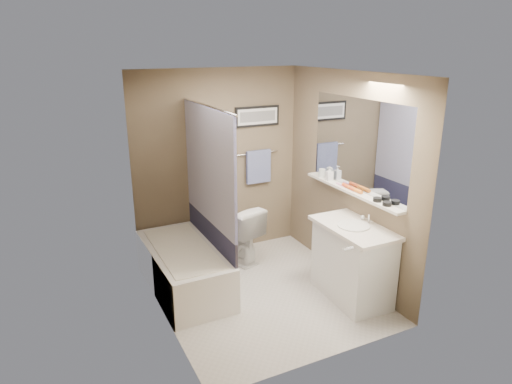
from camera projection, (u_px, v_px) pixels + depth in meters
name	position (u px, v px, depth m)	size (l,w,h in m)	color
ground	(262.00, 293.00, 5.13)	(2.50, 2.50, 0.00)	beige
ceiling	(263.00, 75.00, 4.39)	(2.20, 2.50, 0.04)	white
wall_back	(219.00, 165.00, 5.81)	(2.20, 0.04, 2.40)	brown
wall_front	(331.00, 233.00, 3.71)	(2.20, 0.04, 2.40)	brown
wall_left	(160.00, 207.00, 4.30)	(0.04, 2.50, 2.40)	brown
wall_right	(346.00, 179.00, 5.21)	(0.04, 2.50, 2.40)	brown
tile_surround	(148.00, 210.00, 4.79)	(0.02, 1.55, 2.00)	tan
curtain_rod	(207.00, 106.00, 4.75)	(0.02, 0.02, 1.55)	silver
curtain_upper	(209.00, 166.00, 4.95)	(0.03, 1.45, 1.28)	silver
curtain_lower	(211.00, 236.00, 5.21)	(0.03, 1.45, 0.36)	#292A4C
mirror	(358.00, 145.00, 4.95)	(0.02, 1.60, 1.00)	silver
shelf	(351.00, 191.00, 5.09)	(0.12, 1.60, 0.03)	silver
towel_bar	(258.00, 153.00, 5.99)	(0.02, 0.02, 0.60)	silver
towel	(258.00, 167.00, 6.03)	(0.34, 0.05, 0.44)	#91A0D3
art_frame	(257.00, 116.00, 5.86)	(0.62, 0.03, 0.26)	black
art_mat	(258.00, 116.00, 5.85)	(0.56, 0.00, 0.20)	white
art_image	(258.00, 116.00, 5.84)	(0.50, 0.00, 0.13)	#595959
door	(382.00, 244.00, 3.99)	(0.80, 0.02, 2.00)	silver
door_handle	(348.00, 249.00, 3.89)	(0.02, 0.02, 0.10)	silver
bathtub	(184.00, 269.00, 5.14)	(0.70, 1.50, 0.50)	white
tub_rim	(183.00, 249.00, 5.06)	(0.56, 1.36, 0.02)	white
toilet	(236.00, 233.00, 5.80)	(0.42, 0.74, 0.75)	white
vanity	(352.00, 263.00, 4.94)	(0.50, 0.90, 0.80)	silver
countertop	(354.00, 228.00, 4.81)	(0.54, 0.96, 0.04)	silver
sink_basin	(354.00, 225.00, 4.79)	(0.34, 0.34, 0.01)	silver
faucet_spout	(369.00, 219.00, 4.86)	(0.02, 0.02, 0.10)	silver
faucet_knob	(363.00, 217.00, 4.96)	(0.05, 0.05, 0.05)	white
candle_bowl_near	(387.00, 204.00, 4.58)	(0.09, 0.09, 0.04)	black
candle_bowl_far	(377.00, 200.00, 4.71)	(0.09, 0.09, 0.04)	black
hair_brush_front	(355.00, 190.00, 5.02)	(0.04, 0.04, 0.22)	orange
hair_brush_back	(349.00, 187.00, 5.12)	(0.04, 0.04, 0.22)	#D3481D
pink_comb	(340.00, 185.00, 5.25)	(0.03, 0.16, 0.01)	pink
glass_jar	(322.00, 173.00, 5.56)	(0.08, 0.08, 0.10)	silver
soap_bottle	(330.00, 174.00, 5.42)	(0.07, 0.08, 0.16)	#999999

